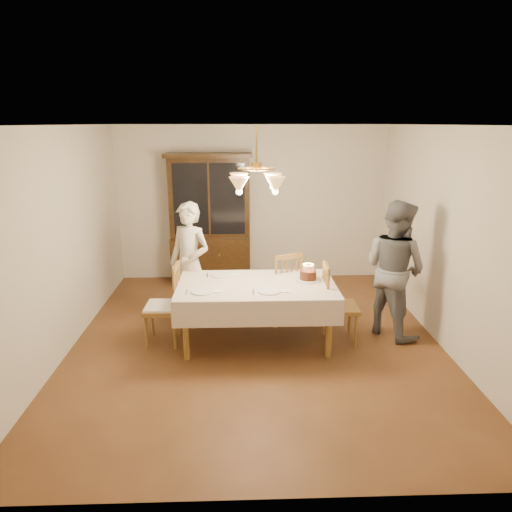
{
  "coord_description": "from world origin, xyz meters",
  "views": [
    {
      "loc": [
        -0.18,
        -5.17,
        2.63
      ],
      "look_at": [
        0.0,
        0.2,
        1.05
      ],
      "focal_mm": 32.0,
      "sensor_mm": 36.0,
      "label": 1
    }
  ],
  "objects_px": {
    "birthday_cake": "(308,276)",
    "elderly_woman": "(190,264)",
    "chair_far_side": "(282,291)",
    "dining_table": "(257,290)",
    "china_hutch": "(210,222)"
  },
  "relations": [
    {
      "from": "dining_table",
      "to": "birthday_cake",
      "type": "bearing_deg",
      "value": 10.66
    },
    {
      "from": "dining_table",
      "to": "chair_far_side",
      "type": "bearing_deg",
      "value": 58.43
    },
    {
      "from": "dining_table",
      "to": "elderly_woman",
      "type": "bearing_deg",
      "value": 144.49
    },
    {
      "from": "china_hutch",
      "to": "birthday_cake",
      "type": "distance_m",
      "value": 2.52
    },
    {
      "from": "chair_far_side",
      "to": "elderly_woman",
      "type": "bearing_deg",
      "value": 179.07
    },
    {
      "from": "elderly_woman",
      "to": "birthday_cake",
      "type": "xyz_separation_m",
      "value": [
        1.5,
        -0.5,
        -0.01
      ]
    },
    {
      "from": "chair_far_side",
      "to": "dining_table",
      "type": "bearing_deg",
      "value": -121.57
    },
    {
      "from": "birthday_cake",
      "to": "chair_far_side",
      "type": "bearing_deg",
      "value": 119.69
    },
    {
      "from": "birthday_cake",
      "to": "elderly_woman",
      "type": "bearing_deg",
      "value": 161.72
    },
    {
      "from": "dining_table",
      "to": "birthday_cake",
      "type": "height_order",
      "value": "birthday_cake"
    },
    {
      "from": "chair_far_side",
      "to": "elderly_woman",
      "type": "height_order",
      "value": "elderly_woman"
    },
    {
      "from": "elderly_woman",
      "to": "dining_table",
      "type": "bearing_deg",
      "value": -5.24
    },
    {
      "from": "dining_table",
      "to": "china_hutch",
      "type": "bearing_deg",
      "value": 106.94
    },
    {
      "from": "dining_table",
      "to": "chair_far_side",
      "type": "xyz_separation_m",
      "value": [
        0.37,
        0.6,
        -0.24
      ]
    },
    {
      "from": "dining_table",
      "to": "elderly_woman",
      "type": "distance_m",
      "value": 1.07
    }
  ]
}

